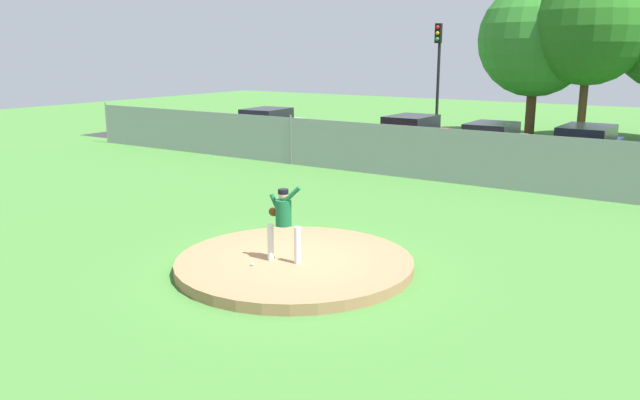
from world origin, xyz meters
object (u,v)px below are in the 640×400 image
(pitcher_youth, at_px, (283,217))
(baseball, at_px, (252,264))
(parked_car_champagne, at_px, (491,144))
(parked_car_navy, at_px, (585,150))
(parked_car_silver, at_px, (267,127))
(traffic_light_near, at_px, (438,63))
(traffic_cone_orange, at_px, (299,143))
(parked_car_red, at_px, (411,137))

(pitcher_youth, height_order, baseball, pitcher_youth)
(pitcher_youth, distance_m, parked_car_champagne, 15.04)
(parked_car_navy, bearing_deg, parked_car_silver, -177.59)
(parked_car_silver, distance_m, traffic_light_near, 8.72)
(pitcher_youth, xyz_separation_m, traffic_cone_orange, (-9.46, 13.92, -0.88))
(baseball, height_order, parked_car_navy, parked_car_navy)
(parked_car_red, relative_size, traffic_cone_orange, 7.63)
(parked_car_navy, bearing_deg, pitcher_youth, -100.15)
(parked_car_navy, distance_m, parked_car_silver, 14.40)
(traffic_light_near, bearing_deg, parked_car_red, -80.27)
(pitcher_youth, relative_size, parked_car_champagne, 0.39)
(parked_car_navy, bearing_deg, baseball, -101.10)
(traffic_cone_orange, height_order, traffic_light_near, traffic_light_near)
(baseball, relative_size, traffic_light_near, 0.01)
(pitcher_youth, relative_size, traffic_cone_orange, 2.91)
(pitcher_youth, relative_size, parked_car_silver, 0.38)
(parked_car_silver, bearing_deg, traffic_cone_orange, -11.90)
(parked_car_champagne, distance_m, traffic_light_near, 6.61)
(parked_car_red, height_order, parked_car_champagne, parked_car_red)
(parked_car_navy, distance_m, traffic_cone_orange, 12.21)
(pitcher_youth, bearing_deg, traffic_light_near, 104.74)
(parked_car_navy, distance_m, parked_car_champagne, 3.56)
(parked_car_silver, relative_size, traffic_cone_orange, 7.59)
(baseball, distance_m, parked_car_champagne, 15.57)
(pitcher_youth, xyz_separation_m, parked_car_silver, (-11.70, 14.39, -0.34))
(parked_car_red, bearing_deg, parked_car_champagne, 3.25)
(parked_car_red, xyz_separation_m, parked_car_champagne, (3.42, 0.19, -0.05))
(traffic_cone_orange, distance_m, traffic_light_near, 7.71)
(pitcher_youth, relative_size, baseball, 21.63)
(parked_car_champagne, bearing_deg, traffic_light_near, 135.13)
(parked_car_silver, bearing_deg, baseball, -52.79)
(baseball, bearing_deg, pitcher_youth, 56.29)
(baseball, bearing_deg, parked_car_silver, 127.21)
(parked_car_navy, bearing_deg, traffic_light_near, 151.71)
(pitcher_youth, xyz_separation_m, parked_car_red, (-4.29, 14.81, -0.34))
(parked_car_champagne, relative_size, parked_car_silver, 0.97)
(pitcher_youth, height_order, parked_car_silver, pitcher_youth)
(pitcher_youth, relative_size, traffic_light_near, 0.28)
(parked_car_navy, xyz_separation_m, traffic_light_near, (-7.72, 4.16, 2.97))
(parked_car_champagne, bearing_deg, parked_car_red, -176.75)
(traffic_light_near, bearing_deg, parked_car_champagne, -44.87)
(traffic_cone_orange, bearing_deg, parked_car_red, 9.86)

